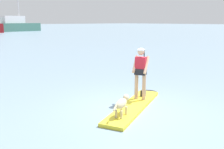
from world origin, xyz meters
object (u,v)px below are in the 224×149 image
Objects in this scene: person_paddler at (141,70)px; dog at (122,104)px; paddleboard at (136,104)px; moored_boat_starboard at (17,25)px.

dog is (-1.46, -0.65, -0.64)m from person_paddler.
moored_boat_starboard reaches higher than paddleboard.
paddleboard is at bearing 24.12° from dog.
moored_boat_starboard is at bearing 71.11° from dog.
moored_boat_starboard is at bearing 71.90° from paddleboard.
paddleboard is 1.11m from person_paddler.
paddleboard is at bearing -155.88° from person_paddler.
moored_boat_starboard reaches higher than dog.
person_paddler is at bearing 24.12° from paddleboard.
person_paddler is at bearing -107.82° from moored_boat_starboard.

